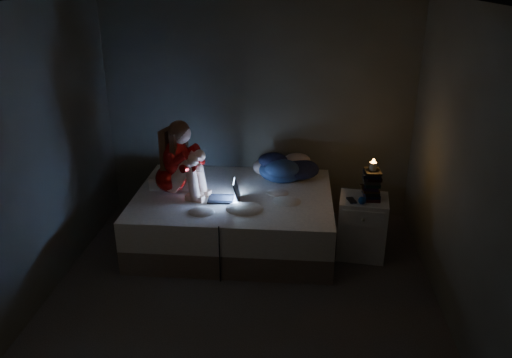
# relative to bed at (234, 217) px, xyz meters

# --- Properties ---
(floor) EXTENTS (3.60, 3.80, 0.02)m
(floor) POSITION_rel_bed_xyz_m (0.20, -1.10, -0.30)
(floor) COLOR #2F2B29
(floor) RESTS_ON ground
(ceiling) EXTENTS (3.60, 3.80, 0.02)m
(ceiling) POSITION_rel_bed_xyz_m (0.20, -1.10, 2.32)
(ceiling) COLOR silver
(ceiling) RESTS_ON ground
(wall_back) EXTENTS (3.60, 0.02, 2.60)m
(wall_back) POSITION_rel_bed_xyz_m (0.20, 0.81, 1.01)
(wall_back) COLOR #42443B
(wall_back) RESTS_ON ground
(wall_front) EXTENTS (3.60, 0.02, 2.60)m
(wall_front) POSITION_rel_bed_xyz_m (0.20, -3.01, 1.01)
(wall_front) COLOR #42443B
(wall_front) RESTS_ON ground
(wall_left) EXTENTS (0.02, 3.80, 2.60)m
(wall_left) POSITION_rel_bed_xyz_m (-1.61, -1.10, 1.01)
(wall_left) COLOR #42443B
(wall_left) RESTS_ON ground
(wall_right) EXTENTS (0.02, 3.80, 2.60)m
(wall_right) POSITION_rel_bed_xyz_m (2.01, -1.10, 1.01)
(wall_right) COLOR #42443B
(wall_right) RESTS_ON ground
(bed) EXTENTS (2.11, 1.58, 0.58)m
(bed) POSITION_rel_bed_xyz_m (0.00, 0.00, 0.00)
(bed) COLOR beige
(bed) RESTS_ON ground
(pillow) EXTENTS (0.47, 0.33, 0.14)m
(pillow) POSITION_rel_bed_xyz_m (-0.70, 0.17, 0.36)
(pillow) COLOR white
(pillow) RESTS_ON bed
(woman) EXTENTS (0.59, 0.47, 0.83)m
(woman) POSITION_rel_bed_xyz_m (-0.66, -0.05, 0.71)
(woman) COLOR #8C0206
(woman) RESTS_ON bed
(laptop) EXTENTS (0.34, 0.25, 0.23)m
(laptop) POSITION_rel_bed_xyz_m (-0.09, -0.17, 0.41)
(laptop) COLOR black
(laptop) RESTS_ON bed
(clothes_pile) EXTENTS (0.65, 0.58, 0.33)m
(clothes_pile) POSITION_rel_bed_xyz_m (0.50, 0.44, 0.46)
(clothes_pile) COLOR navy
(clothes_pile) RESTS_ON bed
(nightstand) EXTENTS (0.54, 0.49, 0.65)m
(nightstand) POSITION_rel_bed_xyz_m (1.37, -0.16, 0.04)
(nightstand) COLOR silver
(nightstand) RESTS_ON ground
(book_stack) EXTENTS (0.19, 0.25, 0.29)m
(book_stack) POSITION_rel_bed_xyz_m (1.43, -0.16, 0.51)
(book_stack) COLOR black
(book_stack) RESTS_ON nightstand
(candle) EXTENTS (0.07, 0.07, 0.08)m
(candle) POSITION_rel_bed_xyz_m (1.43, -0.16, 0.69)
(candle) COLOR beige
(candle) RESTS_ON book_stack
(phone) EXTENTS (0.12, 0.16, 0.01)m
(phone) POSITION_rel_bed_xyz_m (1.25, -0.25, 0.37)
(phone) COLOR black
(phone) RESTS_ON nightstand
(blue_orb) EXTENTS (0.08, 0.08, 0.08)m
(blue_orb) POSITION_rel_bed_xyz_m (1.35, -0.31, 0.40)
(blue_orb) COLOR navy
(blue_orb) RESTS_ON nightstand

